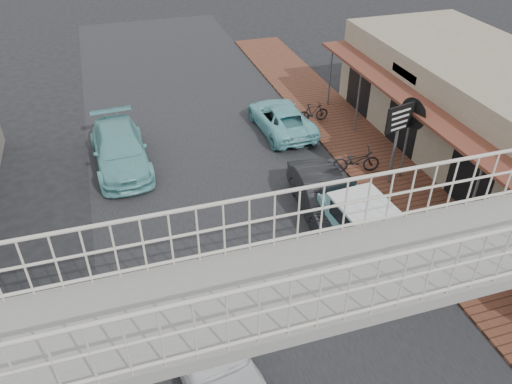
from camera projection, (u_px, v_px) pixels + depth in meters
ground at (279, 307)px, 14.42m from camera, size 120.00×120.00×0.00m
road_strip at (279, 307)px, 14.42m from camera, size 10.00×60.00×0.01m
sidewalk at (418, 207)px, 18.33m from camera, size 3.00×40.00×0.10m
footbridge at (353, 345)px, 9.47m from camera, size 16.40×2.40×6.34m
white_hatchback at (208, 347)px, 12.33m from camera, size 2.46×4.79×1.56m
dark_sedan at (322, 196)px, 17.75m from camera, size 1.84×4.38×1.41m
angkot_curb at (281, 118)px, 22.96m from camera, size 2.26×4.64×1.27m
angkot_far at (120, 150)px, 20.35m from camera, size 2.33×5.28×1.51m
angkot_van at (368, 227)px, 15.62m from camera, size 1.95×3.81×1.81m
motorcycle_near at (356, 161)px, 19.91m from camera, size 2.03×1.04×1.02m
motorcycle_far at (313, 112)px, 23.58m from camera, size 1.56×0.45×0.93m
street_clock at (506, 205)px, 14.76m from camera, size 0.65×0.56×2.55m
arrow_sign at (417, 113)px, 18.36m from camera, size 2.05×1.35×3.40m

